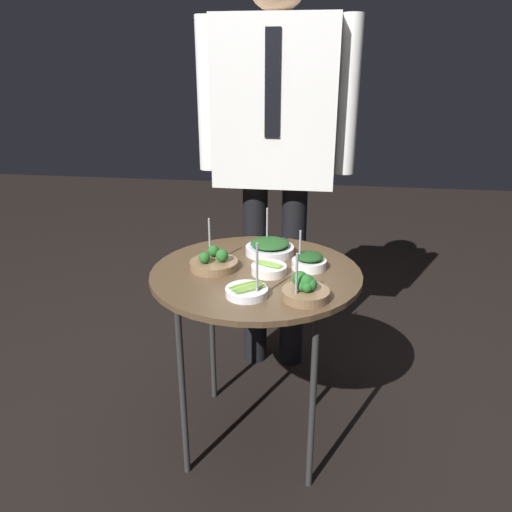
# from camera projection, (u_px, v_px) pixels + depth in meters

# --- Properties ---
(ground_plane) EXTENTS (8.00, 8.00, 0.00)m
(ground_plane) POSITION_uv_depth(u_px,v_px,m) (256.00, 435.00, 1.81)
(ground_plane) COLOR black
(serving_cart) EXTENTS (0.67, 0.67, 0.65)m
(serving_cart) POSITION_uv_depth(u_px,v_px,m) (256.00, 284.00, 1.59)
(serving_cart) COLOR brown
(serving_cart) RESTS_ON ground_plane
(bowl_asparagus_back_left) EXTENTS (0.12, 0.12, 0.16)m
(bowl_asparagus_back_left) POSITION_uv_depth(u_px,v_px,m) (248.00, 291.00, 1.40)
(bowl_asparagus_back_left) COLOR silver
(bowl_asparagus_back_left) RESTS_ON serving_cart
(bowl_spinach_far_rim) EXTENTS (0.17, 0.17, 0.15)m
(bowl_spinach_far_rim) POSITION_uv_depth(u_px,v_px,m) (270.00, 247.00, 1.70)
(bowl_spinach_far_rim) COLOR silver
(bowl_spinach_far_rim) RESTS_ON serving_cart
(bowl_asparagus_mid_left) EXTENTS (0.11, 0.11, 0.04)m
(bowl_asparagus_mid_left) POSITION_uv_depth(u_px,v_px,m) (269.00, 269.00, 1.55)
(bowl_asparagus_mid_left) COLOR silver
(bowl_asparagus_mid_left) RESTS_ON serving_cart
(bowl_broccoli_center) EXTENTS (0.15, 0.15, 0.15)m
(bowl_broccoli_center) POSITION_uv_depth(u_px,v_px,m) (214.00, 262.00, 1.59)
(bowl_broccoli_center) COLOR brown
(bowl_broccoli_center) RESTS_ON serving_cart
(bowl_spinach_back_right) EXTENTS (0.11, 0.11, 0.13)m
(bowl_spinach_back_right) POSITION_uv_depth(u_px,v_px,m) (309.00, 261.00, 1.58)
(bowl_spinach_back_right) COLOR white
(bowl_spinach_back_right) RESTS_ON serving_cart
(bowl_broccoli_front_center) EXTENTS (0.13, 0.13, 0.14)m
(bowl_broccoli_front_center) POSITION_uv_depth(u_px,v_px,m) (305.00, 290.00, 1.38)
(bowl_broccoli_front_center) COLOR brown
(bowl_broccoli_front_center) RESTS_ON serving_cart
(waiter_figure) EXTENTS (0.61, 0.23, 1.64)m
(waiter_figure) POSITION_uv_depth(u_px,v_px,m) (276.00, 124.00, 1.90)
(waiter_figure) COLOR black
(waiter_figure) RESTS_ON ground_plane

